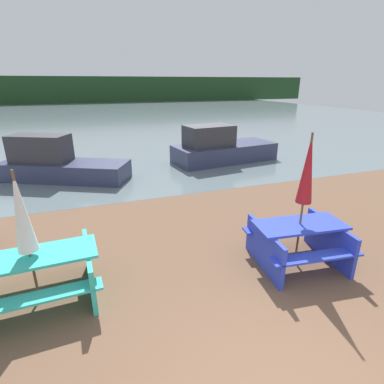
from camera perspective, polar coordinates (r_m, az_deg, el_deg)
water at (r=33.07m, az=-17.58°, el=13.85°), size 60.00×50.00×0.00m
far_treeline at (r=52.92m, az=-19.11°, el=17.94°), size 80.00×1.60×4.00m
picnic_table_blue at (r=5.78m, az=19.52°, el=-8.55°), size 1.74×1.56×0.79m
picnic_table_teal at (r=5.16m, az=-27.85°, el=-13.62°), size 1.89×1.46×0.78m
umbrella_white at (r=4.72m, az=-29.80°, el=-3.43°), size 0.28×0.28×2.07m
umbrella_crimson at (r=5.31m, az=21.15°, el=3.95°), size 0.27×0.27×2.39m
boat at (r=12.64m, az=5.46°, el=8.31°), size 4.46×2.20×1.53m
boat_second at (r=11.17m, az=-24.26°, el=4.94°), size 4.41×3.13×1.51m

